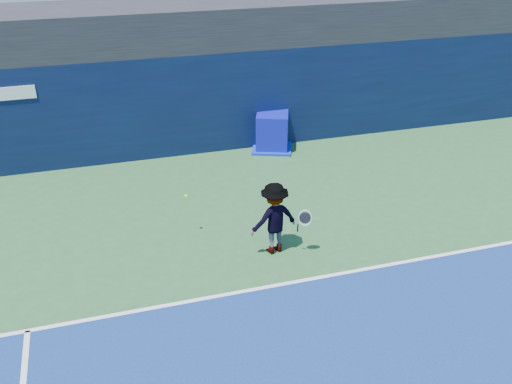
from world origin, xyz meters
TOP-DOWN VIEW (x-y plane):
  - baseline at (0.00, 3.00)m, footprint 24.00×0.10m
  - stadium_band at (0.00, 11.50)m, footprint 36.00×3.00m
  - back_wall_assembly at (-0.00, 10.50)m, footprint 36.00×1.03m
  - equipment_cart at (1.83, 9.73)m, footprint 1.53×1.53m
  - tennis_player at (0.08, 4.24)m, footprint 1.32×0.78m
  - tennis_ball at (-1.60, 5.46)m, footprint 0.07×0.07m

SIDE VIEW (x-z plane):
  - baseline at x=0.00m, z-range 0.01..0.01m
  - equipment_cart at x=1.83m, z-range -0.05..1.09m
  - tennis_player at x=0.08m, z-range 0.00..1.64m
  - tennis_ball at x=-1.60m, z-range 0.97..1.04m
  - back_wall_assembly at x=0.00m, z-range 0.00..3.00m
  - stadium_band at x=0.00m, z-range 3.00..4.20m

